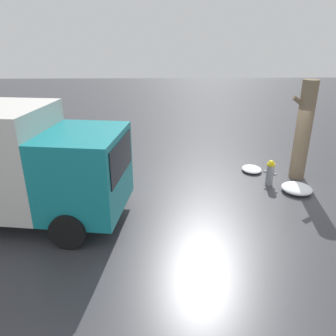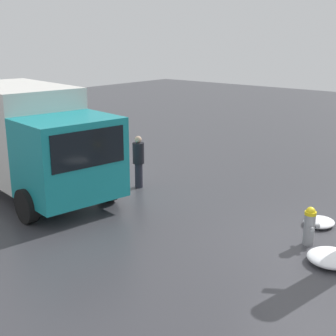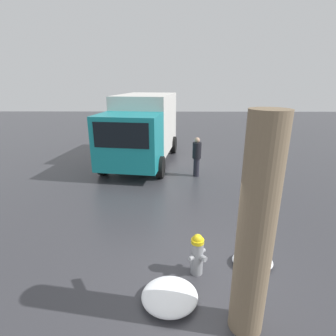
# 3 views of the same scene
# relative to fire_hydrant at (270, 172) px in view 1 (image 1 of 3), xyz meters

# --- Properties ---
(ground_plane) EXTENTS (60.00, 60.00, 0.00)m
(ground_plane) POSITION_rel_fire_hydrant_xyz_m (0.00, 0.00, -0.47)
(ground_plane) COLOR #38383D
(fire_hydrant) EXTENTS (0.39, 0.39, 0.91)m
(fire_hydrant) POSITION_rel_fire_hydrant_xyz_m (0.00, 0.00, 0.00)
(fire_hydrant) COLOR gray
(fire_hydrant) RESTS_ON ground_plane
(tree_trunk) EXTENTS (0.81, 0.53, 3.48)m
(tree_trunk) POSITION_rel_fire_hydrant_xyz_m (-1.22, -0.67, 1.29)
(tree_trunk) COLOR #7F6B51
(tree_trunk) RESTS_ON ground_plane
(delivery_truck) EXTENTS (6.40, 3.41, 3.17)m
(delivery_truck) POSITION_rel_fire_hydrant_xyz_m (7.94, 1.88, 1.23)
(delivery_truck) COLOR teal
(delivery_truck) RESTS_ON ground_plane
(pedestrian) EXTENTS (0.36, 0.36, 1.64)m
(pedestrian) POSITION_rel_fire_hydrant_xyz_m (5.86, -0.53, 0.43)
(pedestrian) COLOR #23232D
(pedestrian) RESTS_ON ground_plane
(snow_pile_by_hydrant) EXTENTS (0.74, 0.87, 0.18)m
(snow_pile_by_hydrant) POSITION_rel_fire_hydrant_xyz_m (0.27, -1.24, -0.38)
(snow_pile_by_hydrant) COLOR white
(snow_pile_by_hydrant) RESTS_ON ground_plane
(snow_pile_curbside) EXTENTS (0.99, 1.02, 0.25)m
(snow_pile_curbside) POSITION_rel_fire_hydrant_xyz_m (-0.75, 0.56, -0.34)
(snow_pile_curbside) COLOR white
(snow_pile_curbside) RESTS_ON ground_plane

